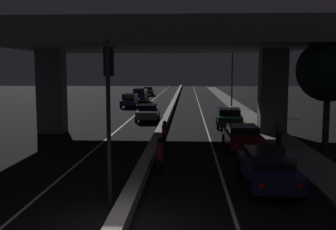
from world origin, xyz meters
TOP-DOWN VIEW (x-y plane):
  - lane_line_left_inner at (-3.33, 35.00)m, footprint 0.12×126.00m
  - lane_line_right_inner at (3.33, 35.00)m, footprint 0.12×126.00m
  - median_divider at (0.00, 35.00)m, footprint 0.53×126.00m
  - sidewalk_right at (7.73, 28.00)m, footprint 2.07×126.00m
  - elevated_overpass at (0.00, 17.20)m, footprint 20.02×13.09m
  - traffic_light_left_of_median at (-0.66, 2.60)m, footprint 0.30×0.49m
  - street_lamp at (6.90, 37.42)m, footprint 1.95×0.32m
  - car_dark_blue_lead at (4.91, 4.65)m, footprint 1.90×4.47m
  - car_dark_red_second at (4.95, 11.88)m, footprint 1.95×4.18m
  - car_dark_green_third at (5.11, 20.57)m, footprint 2.13×4.53m
  - car_grey_lead_oncoming at (-1.63, 24.34)m, footprint 2.14×4.50m
  - car_dark_blue_second_oncoming at (-5.05, 36.63)m, footprint 1.89×4.55m
  - car_dark_blue_third_oncoming at (-4.84, 45.29)m, footprint 1.97×4.65m
  - car_dark_green_fourth_oncoming at (-5.11, 58.68)m, footprint 1.99×4.69m
  - motorcycle_red_filtering_near at (0.67, 7.13)m, footprint 0.33×1.76m
  - motorcycle_black_filtering_mid at (0.53, 12.94)m, footprint 0.33×1.76m
  - pedestrian_on_sidewalk at (7.12, 12.53)m, footprint 0.35×0.35m
  - roadside_tree_kerbside_near at (9.72, 12.43)m, footprint 3.52×3.52m

SIDE VIEW (x-z plane):
  - lane_line_left_inner at x=-3.33m, z-range 0.00..0.00m
  - lane_line_right_inner at x=3.33m, z-range 0.00..0.00m
  - sidewalk_right at x=7.73m, z-range 0.00..0.14m
  - median_divider at x=0.00m, z-range 0.00..0.44m
  - motorcycle_red_filtering_near at x=0.67m, z-range -0.11..1.34m
  - motorcycle_black_filtering_mid at x=0.53m, z-range -0.11..1.35m
  - car_dark_red_second at x=4.95m, z-range 0.04..1.42m
  - car_grey_lead_oncoming at x=-1.63m, z-range 0.04..1.44m
  - car_dark_green_fourth_oncoming at x=-5.11m, z-range 0.00..1.49m
  - car_dark_green_third at x=5.11m, z-range 0.03..1.50m
  - car_dark_blue_lead at x=4.91m, z-range 0.04..1.51m
  - car_dark_blue_second_oncoming at x=-5.05m, z-range 0.05..1.67m
  - pedestrian_on_sidewalk at x=7.12m, z-range 0.13..1.71m
  - car_dark_blue_third_oncoming at x=-4.84m, z-range 0.06..1.92m
  - traffic_light_left_of_median at x=-0.66m, z-range 0.97..6.34m
  - roadside_tree_kerbside_near at x=9.72m, z-range 1.30..7.49m
  - street_lamp at x=6.90m, z-range 0.69..8.21m
  - elevated_overpass at x=0.00m, z-range 2.26..10.48m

